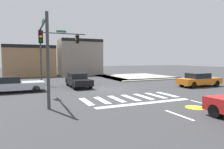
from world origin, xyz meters
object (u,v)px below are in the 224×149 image
at_px(car_black, 78,80).
at_px(traffic_signal_northwest, 57,46).
at_px(car_silver, 13,84).
at_px(traffic_signal_southwest, 44,43).
at_px(car_orange, 199,80).

bearing_deg(car_black, traffic_signal_northwest, -157.46).
height_order(traffic_signal_northwest, car_silver, traffic_signal_northwest).
height_order(traffic_signal_southwest, car_silver, traffic_signal_southwest).
relative_size(traffic_signal_southwest, car_black, 1.30).
xyz_separation_m(car_black, car_silver, (-5.81, -1.02, -0.03)).
bearing_deg(traffic_signal_northwest, car_silver, -134.00).
bearing_deg(car_orange, car_silver, -11.88).
bearing_deg(car_black, car_silver, -80.06).
height_order(car_black, car_orange, car_black).
distance_m(traffic_signal_northwest, car_silver, 7.21).
distance_m(traffic_signal_northwest, car_black, 5.16).
height_order(traffic_signal_southwest, traffic_signal_northwest, traffic_signal_northwest).
distance_m(car_silver, car_orange, 17.61).
distance_m(traffic_signal_southwest, traffic_signal_northwest, 9.80).
xyz_separation_m(traffic_signal_southwest, traffic_signal_northwest, (2.28, 9.53, 0.40)).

